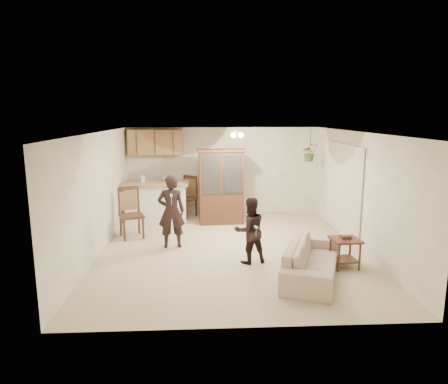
{
  "coord_description": "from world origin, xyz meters",
  "views": [
    {
      "loc": [
        -0.57,
        -8.21,
        2.86
      ],
      "look_at": [
        -0.12,
        0.4,
        1.18
      ],
      "focal_mm": 32.0,
      "sensor_mm": 36.0,
      "label": 1
    }
  ],
  "objects_px": {
    "chair_bar": "(132,224)",
    "china_hutch": "(221,187)",
    "sofa": "(312,257)",
    "side_table": "(345,252)",
    "chair_hutch_left": "(186,205)",
    "adult": "(171,207)",
    "chair_hutch_right": "(219,205)",
    "child": "(250,229)"
  },
  "relations": [
    {
      "from": "sofa",
      "to": "adult",
      "type": "relative_size",
      "value": 1.04
    },
    {
      "from": "chair_bar",
      "to": "china_hutch",
      "type": "bearing_deg",
      "value": 6.95
    },
    {
      "from": "chair_hutch_left",
      "to": "chair_bar",
      "type": "bearing_deg",
      "value": -84.31
    },
    {
      "from": "sofa",
      "to": "china_hutch",
      "type": "relative_size",
      "value": 0.95
    },
    {
      "from": "china_hutch",
      "to": "chair_hutch_right",
      "type": "height_order",
      "value": "china_hutch"
    },
    {
      "from": "sofa",
      "to": "child",
      "type": "distance_m",
      "value": 1.31
    },
    {
      "from": "chair_hutch_left",
      "to": "china_hutch",
      "type": "bearing_deg",
      "value": 0.89
    },
    {
      "from": "sofa",
      "to": "chair_hutch_right",
      "type": "distance_m",
      "value": 4.66
    },
    {
      "from": "child",
      "to": "chair_hutch_right",
      "type": "height_order",
      "value": "child"
    },
    {
      "from": "child",
      "to": "chair_hutch_right",
      "type": "relative_size",
      "value": 1.22
    },
    {
      "from": "side_table",
      "to": "chair_bar",
      "type": "height_order",
      "value": "chair_bar"
    },
    {
      "from": "sofa",
      "to": "adult",
      "type": "height_order",
      "value": "adult"
    },
    {
      "from": "sofa",
      "to": "chair_hutch_right",
      "type": "xyz_separation_m",
      "value": [
        -1.48,
        4.42,
        -0.05
      ]
    },
    {
      "from": "side_table",
      "to": "chair_hutch_left",
      "type": "bearing_deg",
      "value": 128.53
    },
    {
      "from": "chair_hutch_right",
      "to": "side_table",
      "type": "bearing_deg",
      "value": 87.31
    },
    {
      "from": "sofa",
      "to": "chair_hutch_left",
      "type": "relative_size",
      "value": 1.62
    },
    {
      "from": "china_hutch",
      "to": "chair_hutch_left",
      "type": "height_order",
      "value": "china_hutch"
    },
    {
      "from": "china_hutch",
      "to": "chair_hutch_right",
      "type": "bearing_deg",
      "value": 87.94
    },
    {
      "from": "adult",
      "to": "chair_hutch_right",
      "type": "relative_size",
      "value": 1.62
    },
    {
      "from": "china_hutch",
      "to": "chair_hutch_right",
      "type": "relative_size",
      "value": 1.78
    },
    {
      "from": "side_table",
      "to": "chair_bar",
      "type": "bearing_deg",
      "value": 154.43
    },
    {
      "from": "sofa",
      "to": "side_table",
      "type": "xyz_separation_m",
      "value": [
        0.74,
        0.41,
        -0.07
      ]
    },
    {
      "from": "chair_hutch_right",
      "to": "chair_bar",
      "type": "bearing_deg",
      "value": 10.33
    },
    {
      "from": "chair_bar",
      "to": "chair_hutch_right",
      "type": "height_order",
      "value": "chair_bar"
    },
    {
      "from": "china_hutch",
      "to": "side_table",
      "type": "relative_size",
      "value": 3.17
    },
    {
      "from": "child",
      "to": "side_table",
      "type": "relative_size",
      "value": 2.17
    },
    {
      "from": "chair_bar",
      "to": "chair_hutch_left",
      "type": "height_order",
      "value": "chair_bar"
    },
    {
      "from": "chair_hutch_left",
      "to": "child",
      "type": "bearing_deg",
      "value": -31.46
    },
    {
      "from": "chair_bar",
      "to": "chair_hutch_right",
      "type": "relative_size",
      "value": 1.07
    },
    {
      "from": "adult",
      "to": "side_table",
      "type": "height_order",
      "value": "adult"
    },
    {
      "from": "sofa",
      "to": "chair_hutch_left",
      "type": "height_order",
      "value": "chair_hutch_left"
    },
    {
      "from": "chair_hutch_left",
      "to": "adult",
      "type": "bearing_deg",
      "value": -56.52
    },
    {
      "from": "child",
      "to": "chair_bar",
      "type": "relative_size",
      "value": 1.14
    },
    {
      "from": "adult",
      "to": "china_hutch",
      "type": "bearing_deg",
      "value": -127.53
    },
    {
      "from": "china_hutch",
      "to": "side_table",
      "type": "height_order",
      "value": "china_hutch"
    },
    {
      "from": "child",
      "to": "chair_hutch_left",
      "type": "bearing_deg",
      "value": -84.75
    },
    {
      "from": "adult",
      "to": "chair_hutch_left",
      "type": "distance_m",
      "value": 2.71
    },
    {
      "from": "child",
      "to": "sofa",
      "type": "bearing_deg",
      "value": 128.57
    },
    {
      "from": "side_table",
      "to": "sofa",
      "type": "bearing_deg",
      "value": -151.05
    },
    {
      "from": "chair_hutch_right",
      "to": "chair_hutch_left",
      "type": "bearing_deg",
      "value": -30.36
    },
    {
      "from": "side_table",
      "to": "chair_hutch_right",
      "type": "relative_size",
      "value": 0.56
    },
    {
      "from": "sofa",
      "to": "child",
      "type": "relative_size",
      "value": 1.39
    }
  ]
}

